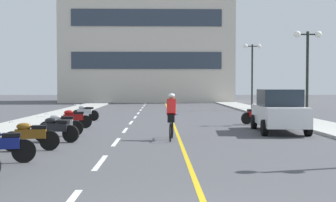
% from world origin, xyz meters
% --- Properties ---
extents(ground_plane, '(140.00, 140.00, 0.00)m').
position_xyz_m(ground_plane, '(0.00, 21.00, 0.00)').
color(ground_plane, '#47474C').
extents(curb_left, '(2.40, 72.00, 0.12)m').
position_xyz_m(curb_left, '(-7.20, 24.00, 0.06)').
color(curb_left, '#A8A8A3').
rests_on(curb_left, ground).
extents(curb_right, '(2.40, 72.00, 0.12)m').
position_xyz_m(curb_right, '(7.20, 24.00, 0.06)').
color(curb_right, '#A8A8A3').
rests_on(curb_right, ground).
extents(lane_dash_1, '(0.14, 2.20, 0.01)m').
position_xyz_m(lane_dash_1, '(-2.00, 6.00, 0.00)').
color(lane_dash_1, silver).
rests_on(lane_dash_1, ground).
extents(lane_dash_2, '(0.14, 2.20, 0.01)m').
position_xyz_m(lane_dash_2, '(-2.00, 10.00, 0.00)').
color(lane_dash_2, silver).
rests_on(lane_dash_2, ground).
extents(lane_dash_3, '(0.14, 2.20, 0.01)m').
position_xyz_m(lane_dash_3, '(-2.00, 14.00, 0.00)').
color(lane_dash_3, silver).
rests_on(lane_dash_3, ground).
extents(lane_dash_4, '(0.14, 2.20, 0.01)m').
position_xyz_m(lane_dash_4, '(-2.00, 18.00, 0.00)').
color(lane_dash_4, silver).
rests_on(lane_dash_4, ground).
extents(lane_dash_5, '(0.14, 2.20, 0.01)m').
position_xyz_m(lane_dash_5, '(-2.00, 22.00, 0.00)').
color(lane_dash_5, silver).
rests_on(lane_dash_5, ground).
extents(lane_dash_6, '(0.14, 2.20, 0.01)m').
position_xyz_m(lane_dash_6, '(-2.00, 26.00, 0.00)').
color(lane_dash_6, silver).
rests_on(lane_dash_6, ground).
extents(lane_dash_7, '(0.14, 2.20, 0.01)m').
position_xyz_m(lane_dash_7, '(-2.00, 30.00, 0.00)').
color(lane_dash_7, silver).
rests_on(lane_dash_7, ground).
extents(lane_dash_8, '(0.14, 2.20, 0.01)m').
position_xyz_m(lane_dash_8, '(-2.00, 34.00, 0.00)').
color(lane_dash_8, silver).
rests_on(lane_dash_8, ground).
extents(lane_dash_9, '(0.14, 2.20, 0.01)m').
position_xyz_m(lane_dash_9, '(-2.00, 38.00, 0.00)').
color(lane_dash_9, silver).
rests_on(lane_dash_9, ground).
extents(lane_dash_10, '(0.14, 2.20, 0.01)m').
position_xyz_m(lane_dash_10, '(-2.00, 42.00, 0.00)').
color(lane_dash_10, silver).
rests_on(lane_dash_10, ground).
extents(lane_dash_11, '(0.14, 2.20, 0.01)m').
position_xyz_m(lane_dash_11, '(-2.00, 46.00, 0.00)').
color(lane_dash_11, silver).
rests_on(lane_dash_11, ground).
extents(centre_line_yellow, '(0.12, 66.00, 0.01)m').
position_xyz_m(centre_line_yellow, '(0.25, 24.00, 0.00)').
color(centre_line_yellow, gold).
rests_on(centre_line_yellow, ground).
extents(office_building, '(20.85, 9.81, 16.55)m').
position_xyz_m(office_building, '(-1.94, 49.85, 8.27)').
color(office_building, beige).
rests_on(office_building, ground).
extents(street_lamp_mid, '(1.46, 0.36, 4.70)m').
position_xyz_m(street_lamp_mid, '(7.21, 17.12, 3.60)').
color(street_lamp_mid, black).
rests_on(street_lamp_mid, curb_right).
extents(street_lamp_far, '(1.46, 0.36, 5.29)m').
position_xyz_m(street_lamp_far, '(7.16, 30.02, 3.98)').
color(street_lamp_far, black).
rests_on(street_lamp_far, curb_right).
extents(parked_car_near, '(2.17, 4.31, 1.82)m').
position_xyz_m(parked_car_near, '(4.61, 13.14, 0.92)').
color(parked_car_near, black).
rests_on(parked_car_near, ground).
extents(motorcycle_1, '(1.67, 0.69, 0.92)m').
position_xyz_m(motorcycle_1, '(-4.49, 5.87, 0.47)').
color(motorcycle_1, black).
rests_on(motorcycle_1, ground).
extents(motorcycle_2, '(1.70, 0.60, 0.92)m').
position_xyz_m(motorcycle_2, '(-4.38, 8.02, 0.47)').
color(motorcycle_2, black).
rests_on(motorcycle_2, ground).
extents(motorcycle_3, '(1.68, 0.66, 0.92)m').
position_xyz_m(motorcycle_3, '(-4.11, 10.06, 0.47)').
color(motorcycle_3, black).
rests_on(motorcycle_3, ground).
extents(motorcycle_4, '(1.70, 0.60, 0.92)m').
position_xyz_m(motorcycle_4, '(-4.33, 11.78, 0.47)').
color(motorcycle_4, black).
rests_on(motorcycle_4, ground).
extents(motorcycle_5, '(1.68, 0.64, 0.92)m').
position_xyz_m(motorcycle_5, '(-4.48, 14.89, 0.47)').
color(motorcycle_5, black).
rests_on(motorcycle_5, ground).
extents(motorcycle_6, '(1.65, 0.76, 0.92)m').
position_xyz_m(motorcycle_6, '(4.54, 17.04, 0.47)').
color(motorcycle_6, black).
rests_on(motorcycle_6, ground).
extents(motorcycle_7, '(1.64, 0.80, 0.92)m').
position_xyz_m(motorcycle_7, '(-4.71, 19.45, 0.47)').
color(motorcycle_7, black).
rests_on(motorcycle_7, ground).
extents(cyclist_rider, '(0.43, 1.77, 1.71)m').
position_xyz_m(cyclist_rider, '(-0.04, 10.62, 0.89)').
color(cyclist_rider, black).
rests_on(cyclist_rider, ground).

